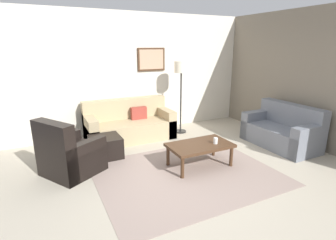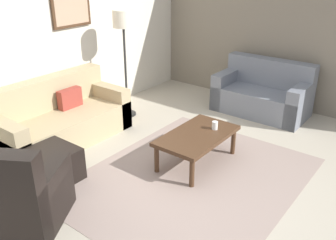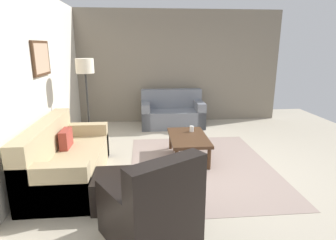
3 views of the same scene
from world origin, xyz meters
name	(u,v)px [view 2 (image 2 of 3)]	position (x,y,z in m)	size (l,w,h in m)	color
ground_plane	(191,178)	(0.00, 0.00, 0.00)	(8.00, 8.00, 0.00)	#B2A893
rear_partition	(44,35)	(0.00, 2.60, 1.40)	(6.00, 0.12, 2.80)	silver
stone_feature_panel	(296,26)	(3.00, 0.00, 1.40)	(0.12, 5.20, 2.80)	slate
area_rug	(191,178)	(0.00, 0.00, 0.00)	(2.88, 2.30, 0.01)	gray
couch_main	(58,120)	(-0.30, 2.11, 0.30)	(1.93, 0.88, 0.88)	tan
couch_loveseat	(263,95)	(2.48, 0.22, 0.30)	(0.81, 1.51, 0.88)	slate
armchair_leather	(16,201)	(-1.74, 0.85, 0.31)	(1.10, 1.10, 0.95)	black
ottoman	(52,166)	(-1.03, 1.28, 0.20)	(0.56, 0.56, 0.40)	black
coffee_table	(197,138)	(0.36, 0.16, 0.36)	(1.10, 0.64, 0.41)	#472D1C
cup	(215,125)	(0.61, 0.06, 0.46)	(0.08, 0.08, 0.11)	white
lamp_standing	(124,30)	(0.96, 1.95, 1.41)	(0.32, 0.32, 1.71)	black
framed_artwork	(71,8)	(0.46, 2.51, 1.74)	(0.69, 0.04, 0.54)	#472D1C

